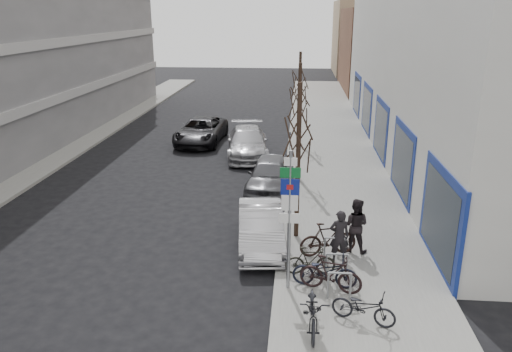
% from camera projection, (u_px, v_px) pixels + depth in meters
% --- Properties ---
extents(ground, '(120.00, 120.00, 0.00)m').
position_uv_depth(ground, '(205.00, 288.00, 14.49)').
color(ground, black).
rests_on(ground, ground).
extents(sidewalk_east, '(5.00, 70.00, 0.15)m').
position_uv_depth(sidewalk_east, '(338.00, 180.00, 23.56)').
color(sidewalk_east, slate).
rests_on(sidewalk_east, ground).
extents(sidewalk_west, '(3.00, 70.00, 0.15)m').
position_uv_depth(sidewalk_west, '(24.00, 171.00, 24.82)').
color(sidewalk_west, slate).
rests_on(sidewalk_west, ground).
extents(brick_building_far, '(12.00, 14.00, 8.00)m').
position_uv_depth(brick_building_far, '(404.00, 50.00, 50.02)').
color(brick_building_far, brown).
rests_on(brick_building_far, ground).
extents(tan_building_far, '(13.00, 12.00, 9.00)m').
position_uv_depth(tan_building_far, '(386.00, 38.00, 64.02)').
color(tan_building_far, '#937A5B').
rests_on(tan_building_far, ground).
extents(highway_sign_pole, '(0.55, 0.10, 4.20)m').
position_uv_depth(highway_sign_pole, '(289.00, 213.00, 13.51)').
color(highway_sign_pole, gray).
rests_on(highway_sign_pole, ground).
extents(bike_rack, '(0.66, 2.26, 0.83)m').
position_uv_depth(bike_rack, '(337.00, 263.00, 14.54)').
color(bike_rack, gray).
rests_on(bike_rack, sidewalk_east).
extents(tree_near, '(1.80, 1.80, 5.50)m').
position_uv_depth(tree_near, '(299.00, 125.00, 16.30)').
color(tree_near, black).
rests_on(tree_near, ground).
extents(tree_mid, '(1.80, 1.80, 5.50)m').
position_uv_depth(tree_mid, '(300.00, 94.00, 22.45)').
color(tree_mid, black).
rests_on(tree_mid, ground).
extents(tree_far, '(1.80, 1.80, 5.50)m').
position_uv_depth(tree_far, '(300.00, 77.00, 28.60)').
color(tree_far, black).
rests_on(tree_far, ground).
extents(meter_front, '(0.10, 0.08, 1.27)m').
position_uv_depth(meter_front, '(283.00, 221.00, 16.86)').
color(meter_front, gray).
rests_on(meter_front, sidewalk_east).
extents(meter_mid, '(0.10, 0.08, 1.27)m').
position_uv_depth(meter_mid, '(287.00, 171.00, 22.07)').
color(meter_mid, gray).
rests_on(meter_mid, sidewalk_east).
extents(meter_back, '(0.10, 0.08, 1.27)m').
position_uv_depth(meter_back, '(290.00, 141.00, 27.27)').
color(meter_back, gray).
rests_on(meter_back, sidewalk_east).
extents(bike_near_left, '(0.62, 1.98, 1.21)m').
position_uv_depth(bike_near_left, '(313.00, 307.00, 12.20)').
color(bike_near_left, black).
rests_on(bike_near_left, sidewalk_east).
extents(bike_near_right, '(1.87, 0.99, 1.09)m').
position_uv_depth(bike_near_right, '(331.00, 273.00, 13.90)').
color(bike_near_right, black).
rests_on(bike_near_right, sidewalk_east).
extents(bike_mid_curb, '(1.89, 0.74, 1.13)m').
position_uv_depth(bike_mid_curb, '(325.00, 269.00, 14.13)').
color(bike_mid_curb, black).
rests_on(bike_mid_curb, sidewalk_east).
extents(bike_mid_inner, '(1.54, 0.57, 0.92)m').
position_uv_depth(bike_mid_inner, '(310.00, 260.00, 14.81)').
color(bike_mid_inner, black).
rests_on(bike_mid_inner, sidewalk_east).
extents(bike_far_curb, '(1.71, 1.04, 1.00)m').
position_uv_depth(bike_far_curb, '(364.00, 305.00, 12.50)').
color(bike_far_curb, black).
rests_on(bike_far_curb, sidewalk_east).
extents(bike_far_inner, '(2.01, 1.11, 1.17)m').
position_uv_depth(bike_far_inner, '(328.00, 239.00, 15.95)').
color(bike_far_inner, black).
rests_on(bike_far_inner, sidewalk_east).
extents(parked_car_front, '(1.93, 4.35, 1.39)m').
position_uv_depth(parked_car_front, '(261.00, 227.00, 16.87)').
color(parked_car_front, '#B9B8BE').
rests_on(parked_car_front, ground).
extents(parked_car_mid, '(2.22, 4.66, 1.54)m').
position_uv_depth(parked_car_mid, '(270.00, 175.00, 22.12)').
color(parked_car_mid, '#4C4C51').
rests_on(parked_car_mid, ground).
extents(parked_car_back, '(2.78, 5.57, 1.55)m').
position_uv_depth(parked_car_back, '(247.00, 142.00, 27.51)').
color(parked_car_back, '#9C9DA1').
rests_on(parked_car_back, ground).
extents(lane_car, '(2.77, 5.54, 1.51)m').
position_uv_depth(lane_car, '(201.00, 131.00, 30.34)').
color(lane_car, black).
rests_on(lane_car, ground).
extents(pedestrian_near, '(0.66, 0.47, 1.71)m').
position_uv_depth(pedestrian_near, '(339.00, 236.00, 15.49)').
color(pedestrian_near, black).
rests_on(pedestrian_near, sidewalk_east).
extents(pedestrian_far, '(0.79, 0.65, 1.83)m').
position_uv_depth(pedestrian_far, '(355.00, 225.00, 16.16)').
color(pedestrian_far, black).
rests_on(pedestrian_far, sidewalk_east).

